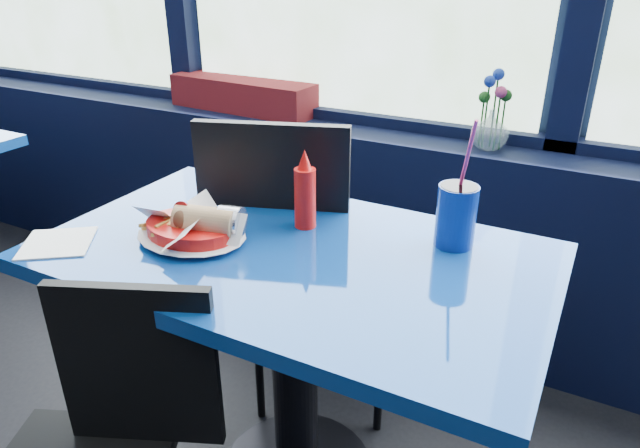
{
  "coord_description": "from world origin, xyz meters",
  "views": [
    {
      "loc": [
        0.91,
        0.97,
        1.38
      ],
      "look_at": [
        0.39,
        1.98,
        0.84
      ],
      "focal_mm": 32.0,
      "sensor_mm": 36.0,
      "label": 1
    }
  ],
  "objects_px": {
    "chair_near_back": "(307,250)",
    "food_basket": "(193,228)",
    "planter_box": "(242,95)",
    "flower_vase": "(491,125)",
    "chair_near_front": "(101,440)",
    "soda_cup": "(456,214)",
    "ketchup_bottle": "(305,193)",
    "near_table": "(294,314)"
  },
  "relations": [
    {
      "from": "near_table",
      "to": "chair_near_back",
      "type": "bearing_deg",
      "value": 113.07
    },
    {
      "from": "planter_box",
      "to": "soda_cup",
      "type": "height_order",
      "value": "soda_cup"
    },
    {
      "from": "flower_vase",
      "to": "ketchup_bottle",
      "type": "bearing_deg",
      "value": -112.66
    },
    {
      "from": "chair_near_front",
      "to": "flower_vase",
      "type": "xyz_separation_m",
      "value": [
        0.47,
        1.3,
        0.42
      ]
    },
    {
      "from": "planter_box",
      "to": "food_basket",
      "type": "xyz_separation_m",
      "value": [
        0.51,
        -0.96,
        -0.08
      ]
    },
    {
      "from": "near_table",
      "to": "flower_vase",
      "type": "height_order",
      "value": "flower_vase"
    },
    {
      "from": "chair_near_back",
      "to": "flower_vase",
      "type": "relative_size",
      "value": 3.81
    },
    {
      "from": "planter_box",
      "to": "flower_vase",
      "type": "height_order",
      "value": "flower_vase"
    },
    {
      "from": "near_table",
      "to": "ketchup_bottle",
      "type": "relative_size",
      "value": 5.82
    },
    {
      "from": "food_basket",
      "to": "ketchup_bottle",
      "type": "xyz_separation_m",
      "value": [
        0.2,
        0.2,
        0.06
      ]
    },
    {
      "from": "chair_near_front",
      "to": "ketchup_bottle",
      "type": "xyz_separation_m",
      "value": [
        0.17,
        0.58,
        0.38
      ]
    },
    {
      "from": "food_basket",
      "to": "soda_cup",
      "type": "bearing_deg",
      "value": 37.9
    },
    {
      "from": "chair_near_front",
      "to": "food_basket",
      "type": "distance_m",
      "value": 0.51
    },
    {
      "from": "chair_near_front",
      "to": "planter_box",
      "type": "bearing_deg",
      "value": 88.79
    },
    {
      "from": "ketchup_bottle",
      "to": "soda_cup",
      "type": "bearing_deg",
      "value": 11.62
    },
    {
      "from": "planter_box",
      "to": "flower_vase",
      "type": "bearing_deg",
      "value": 1.09
    },
    {
      "from": "planter_box",
      "to": "food_basket",
      "type": "bearing_deg",
      "value": -58.03
    },
    {
      "from": "near_table",
      "to": "planter_box",
      "type": "distance_m",
      "value": 1.21
    },
    {
      "from": "chair_near_front",
      "to": "food_basket",
      "type": "xyz_separation_m",
      "value": [
        -0.03,
        0.39,
        0.32
      ]
    },
    {
      "from": "soda_cup",
      "to": "ketchup_bottle",
      "type": "bearing_deg",
      "value": -168.38
    },
    {
      "from": "ketchup_bottle",
      "to": "planter_box",
      "type": "bearing_deg",
      "value": 133.15
    },
    {
      "from": "near_table",
      "to": "flower_vase",
      "type": "distance_m",
      "value": 0.94
    },
    {
      "from": "food_basket",
      "to": "ketchup_bottle",
      "type": "relative_size",
      "value": 1.37
    },
    {
      "from": "chair_near_front",
      "to": "planter_box",
      "type": "xyz_separation_m",
      "value": [
        -0.54,
        1.35,
        0.41
      ]
    },
    {
      "from": "chair_near_back",
      "to": "food_basket",
      "type": "xyz_separation_m",
      "value": [
        -0.1,
        -0.38,
        0.22
      ]
    },
    {
      "from": "planter_box",
      "to": "ketchup_bottle",
      "type": "xyz_separation_m",
      "value": [
        0.72,
        -0.77,
        -0.02
      ]
    },
    {
      "from": "flower_vase",
      "to": "soda_cup",
      "type": "bearing_deg",
      "value": -84.04
    },
    {
      "from": "ketchup_bottle",
      "to": "soda_cup",
      "type": "height_order",
      "value": "soda_cup"
    },
    {
      "from": "chair_near_front",
      "to": "food_basket",
      "type": "height_order",
      "value": "food_basket"
    },
    {
      "from": "chair_near_back",
      "to": "food_basket",
      "type": "distance_m",
      "value": 0.45
    },
    {
      "from": "planter_box",
      "to": "soda_cup",
      "type": "distance_m",
      "value": 1.29
    },
    {
      "from": "planter_box",
      "to": "food_basket",
      "type": "relative_size",
      "value": 2.28
    },
    {
      "from": "near_table",
      "to": "planter_box",
      "type": "height_order",
      "value": "planter_box"
    },
    {
      "from": "chair_near_back",
      "to": "near_table",
      "type": "bearing_deg",
      "value": 94.01
    },
    {
      "from": "chair_near_back",
      "to": "chair_near_front",
      "type": "bearing_deg",
      "value": 65.5
    },
    {
      "from": "chair_near_front",
      "to": "planter_box",
      "type": "relative_size",
      "value": 1.24
    },
    {
      "from": "flower_vase",
      "to": "soda_cup",
      "type": "relative_size",
      "value": 0.81
    },
    {
      "from": "chair_near_front",
      "to": "food_basket",
      "type": "relative_size",
      "value": 2.83
    },
    {
      "from": "chair_near_front",
      "to": "ketchup_bottle",
      "type": "height_order",
      "value": "ketchup_bottle"
    },
    {
      "from": "flower_vase",
      "to": "soda_cup",
      "type": "xyz_separation_m",
      "value": [
        0.07,
        -0.64,
        -0.05
      ]
    },
    {
      "from": "planter_box",
      "to": "chair_near_front",
      "type": "bearing_deg",
      "value": -64.18
    },
    {
      "from": "flower_vase",
      "to": "food_basket",
      "type": "height_order",
      "value": "flower_vase"
    }
  ]
}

